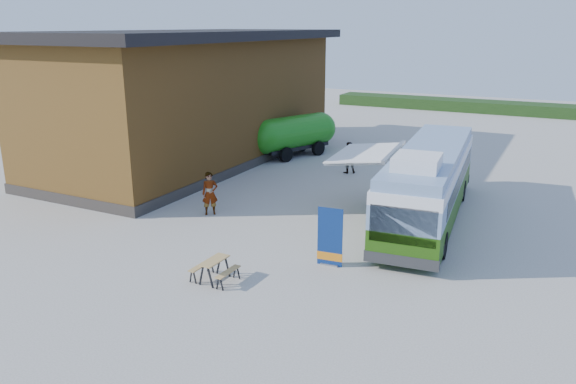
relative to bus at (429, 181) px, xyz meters
The scene contains 10 objects.
ground 7.13m from the bus, 130.37° to the right, with size 100.00×100.00×0.00m, color #BCB7AD.
barn 15.83m from the bus, 162.52° to the left, with size 9.60×21.20×7.50m.
hedge 32.93m from the bus, 83.88° to the left, with size 40.00×3.00×1.00m, color #264419.
bus is the anchor object (origin of this frame).
awning 2.69m from the bus, behind, with size 2.91×4.28×0.51m.
banner 6.33m from the bus, 106.88° to the right, with size 0.89×0.23×2.04m.
picnic_table 9.95m from the bus, 117.75° to the right, with size 1.28×1.15×0.72m.
person_a 9.14m from the bus, 158.26° to the right, with size 0.68×0.44×1.86m, color #999999.
person_b 8.26m from the bus, 134.45° to the left, with size 0.84×0.65×1.72m, color #999999.
slurry_tanker 13.04m from the bus, 141.39° to the left, with size 3.64×6.40×2.50m.
Camera 1 is at (9.35, -16.93, 7.81)m, focal length 35.00 mm.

